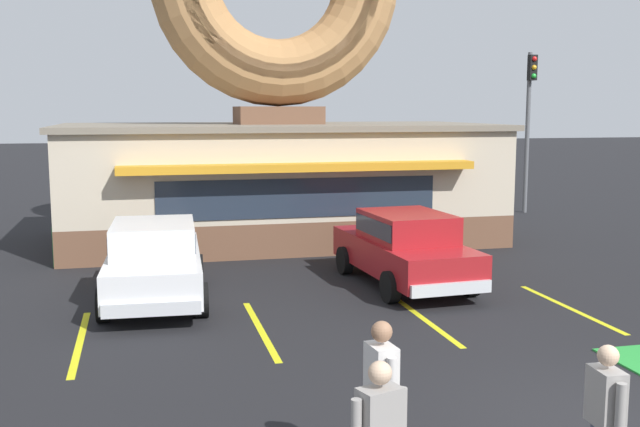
# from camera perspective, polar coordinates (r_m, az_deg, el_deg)

# --- Properties ---
(donut_shop_building) EXTENTS (12.30, 6.75, 10.96)m
(donut_shop_building) POSITION_cam_1_polar(r_m,az_deg,el_deg) (21.78, -3.20, 7.83)
(donut_shop_building) COLOR brown
(donut_shop_building) RESTS_ON ground
(car_white) EXTENTS (2.13, 4.63, 1.60)m
(car_white) POSITION_cam_1_polar(r_m,az_deg,el_deg) (15.15, -12.52, -3.35)
(car_white) COLOR silver
(car_white) RESTS_ON ground
(car_red) EXTENTS (2.20, 4.66, 1.60)m
(car_red) POSITION_cam_1_polar(r_m,az_deg,el_deg) (16.27, 6.49, -2.43)
(car_red) COLOR maroon
(car_red) RESTS_ON ground
(pedestrian_hooded_kid) EXTENTS (0.26, 0.60, 1.57)m
(pedestrian_hooded_kid) POSITION_cam_1_polar(r_m,az_deg,el_deg) (7.98, 20.88, -14.19)
(pedestrian_hooded_kid) COLOR #474C66
(pedestrian_hooded_kid) RESTS_ON ground
(pedestrian_leather_jacket_man) EXTENTS (0.28, 0.59, 1.67)m
(pedestrian_leather_jacket_man) POSITION_cam_1_polar(r_m,az_deg,el_deg) (7.91, 4.67, -13.36)
(pedestrian_leather_jacket_man) COLOR #7F7056
(pedestrian_leather_jacket_man) RESTS_ON ground
(trash_bin) EXTENTS (0.57, 0.57, 0.97)m
(trash_bin) POSITION_cam_1_polar(r_m,az_deg,el_deg) (19.19, -18.90, -2.35)
(trash_bin) COLOR #1E662D
(trash_bin) RESTS_ON ground
(traffic_light_pole) EXTENTS (0.28, 0.47, 5.80)m
(traffic_light_pole) POSITION_cam_1_polar(r_m,az_deg,el_deg) (28.31, 15.65, 7.52)
(traffic_light_pole) COLOR #595B60
(traffic_light_pole) RESTS_ON ground
(parking_stripe_far_left) EXTENTS (0.12, 3.60, 0.01)m
(parking_stripe_far_left) POSITION_cam_1_polar(r_m,az_deg,el_deg) (13.09, -17.82, -9.28)
(parking_stripe_far_left) COLOR yellow
(parking_stripe_far_left) RESTS_ON ground
(parking_stripe_left) EXTENTS (0.12, 3.60, 0.01)m
(parking_stripe_left) POSITION_cam_1_polar(r_m,az_deg,el_deg) (13.19, -4.57, -8.78)
(parking_stripe_left) COLOR yellow
(parking_stripe_left) RESTS_ON ground
(parking_stripe_mid_left) EXTENTS (0.12, 3.60, 0.01)m
(parking_stripe_mid_left) POSITION_cam_1_polar(r_m,az_deg,el_deg) (13.95, 7.82, -7.89)
(parking_stripe_mid_left) COLOR yellow
(parking_stripe_mid_left) RESTS_ON ground
(parking_stripe_centre) EXTENTS (0.12, 3.60, 0.01)m
(parking_stripe_centre) POSITION_cam_1_polar(r_m,az_deg,el_deg) (15.27, 18.45, -6.84)
(parking_stripe_centre) COLOR yellow
(parking_stripe_centre) RESTS_ON ground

